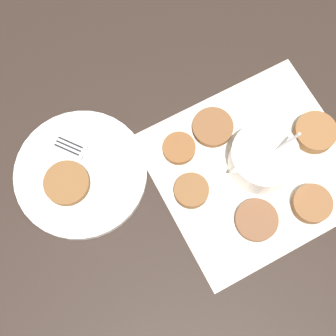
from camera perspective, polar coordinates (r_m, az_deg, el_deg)
ground_plane at (r=0.81m, az=9.11°, el=-1.53°), size 4.00×4.00×0.00m
napkin at (r=0.82m, az=10.46°, el=0.04°), size 0.33×0.30×0.00m
sauce_bowl at (r=0.80m, az=11.39°, el=1.07°), size 0.12×0.11×0.11m
fritter_0 at (r=0.82m, az=17.12°, el=-4.20°), size 0.07×0.07×0.02m
fritter_1 at (r=0.85m, az=17.49°, el=4.16°), size 0.07×0.07×0.02m
fritter_2 at (r=0.79m, az=10.73°, el=-6.26°), size 0.07×0.07×0.01m
fritter_3 at (r=0.81m, az=1.34°, el=2.42°), size 0.06×0.06×0.01m
fritter_4 at (r=0.83m, az=5.40°, el=4.95°), size 0.07×0.07×0.01m
fritter_5 at (r=0.79m, az=2.86°, el=-2.79°), size 0.06×0.06×0.02m
serving_plate at (r=0.81m, az=-10.62°, el=-0.59°), size 0.23×0.23×0.02m
fritter_on_plate at (r=0.79m, az=-12.25°, el=-1.82°), size 0.08×0.08×0.01m
fork at (r=0.80m, az=-10.12°, el=1.74°), size 0.11×0.13×0.00m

